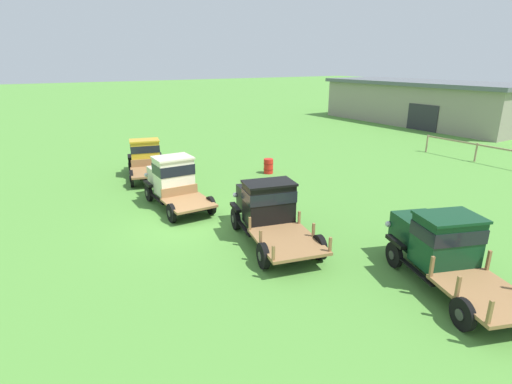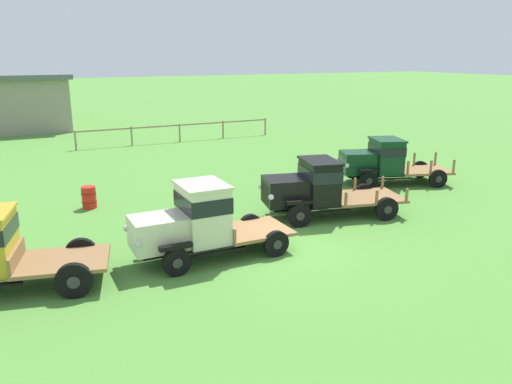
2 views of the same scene
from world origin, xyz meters
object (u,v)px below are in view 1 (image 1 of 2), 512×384
Objects in this scene: vintage_truck_foreground_near at (145,157)px; oil_drum_beside_row at (268,166)px; farm_shed at (422,102)px; vintage_truck_second_in_line at (173,179)px; vintage_truck_far_side at (441,244)px; vintage_truck_midrow_center at (267,207)px.

oil_drum_beside_row is (3.37, 6.17, -0.67)m from vintage_truck_foreground_near.
farm_shed is 4.30× the size of vintage_truck_second_in_line.
vintage_truck_foreground_near is at bearing -166.03° from vintage_truck_far_side.
vintage_truck_second_in_line is at bearing -72.17° from farm_shed.
vintage_truck_midrow_center reaches higher than oil_drum_beside_row.
oil_drum_beside_row is at bearing 146.12° from vintage_truck_midrow_center.
vintage_truck_midrow_center is 5.97m from vintage_truck_far_side.
vintage_truck_second_in_line is 5.64× the size of oil_drum_beside_row.
oil_drum_beside_row is at bearing -71.94° from farm_shed.
vintage_truck_second_in_line is 0.88× the size of vintage_truck_midrow_center.
vintage_truck_foreground_near is at bearing -172.87° from vintage_truck_midrow_center.
vintage_truck_foreground_near is at bearing 175.68° from vintage_truck_second_in_line.
vintage_truck_foreground_near is 0.90× the size of vintage_truck_midrow_center.
vintage_truck_second_in_line is at bearing -73.05° from oil_drum_beside_row.
oil_drum_beside_row is (-12.57, 2.21, -0.69)m from vintage_truck_far_side.
farm_shed reaches higher than vintage_truck_far_side.
vintage_truck_midrow_center is 8.72m from oil_drum_beside_row.
farm_shed reaches higher than vintage_truck_foreground_near.
farm_shed is 32.60m from vintage_truck_second_in_line.
farm_shed is 30.97m from vintage_truck_foreground_near.
vintage_truck_second_in_line is 11.43m from vintage_truck_far_side.
vintage_truck_far_side is at bearing 26.25° from vintage_truck_midrow_center.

